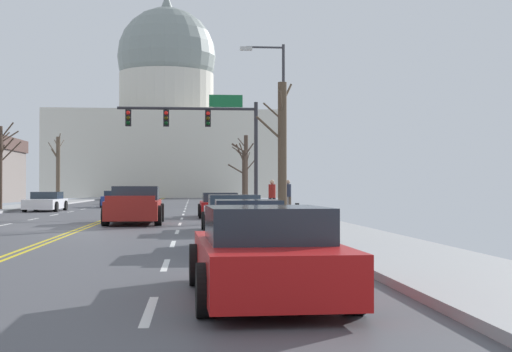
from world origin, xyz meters
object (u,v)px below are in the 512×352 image
Objects in this scene: sedan_near_02 at (233,214)px; sedan_oncoming_02 at (128,198)px; sedan_oncoming_00 at (46,202)px; sedan_near_00 at (219,206)px; sedan_oncoming_01 at (115,199)px; bicycle_parked at (296,216)px; street_lamp_right at (278,115)px; sedan_near_04 at (265,255)px; signal_gantry at (206,127)px; pedestrian_00 at (272,196)px; pickup_truck_near_01 at (135,207)px; pedestrian_01 at (288,195)px; sedan_near_03 at (247,227)px.

sedan_oncoming_02 is at bearing 99.97° from sedan_near_02.
sedan_oncoming_00 is (-10.64, 22.18, -0.02)m from sedan_near_02.
sedan_near_00 is 20.48m from sedan_oncoming_01.
sedan_near_02 is at bearing -80.03° from sedan_oncoming_02.
sedan_oncoming_01 is 31.95m from bicycle_parked.
street_lamp_right reaches higher than sedan_oncoming_01.
sedan_near_04 is at bearing -83.03° from sedan_oncoming_02.
signal_gantry is 0.99× the size of street_lamp_right.
pedestrian_00 is at bearing 76.08° from sedan_near_02.
pickup_truck_near_01 reaches higher than sedan_near_00.
sedan_oncoming_01 is 9.45m from sedan_oncoming_02.
sedan_near_04 is 2.58× the size of pedestrian_01.
sedan_near_04 reaches higher than sedan_near_03.
street_lamp_right reaches higher than sedan_near_03.
street_lamp_right is 4.56× the size of pedestrian_01.
signal_gantry reaches higher than sedan_oncoming_01.
sedan_near_00 is at bearing 127.54° from street_lamp_right.
bicycle_parked is at bearing -78.67° from sedan_near_00.
sedan_near_00 is 1.02× the size of sedan_near_02.
sedan_near_03 is at bearing -79.46° from sedan_oncoming_01.
signal_gantry is at bearing 139.76° from pedestrian_01.
signal_gantry reaches higher than sedan_near_04.
sedan_near_02 reaches higher than sedan_oncoming_02.
pedestrian_01 is 12.21m from bicycle_parked.
sedan_oncoming_00 is at bearing 105.57° from sedan_near_04.
street_lamp_right is at bearing -81.37° from pedestrian_00.
pedestrian_01 is at bearing -40.24° from signal_gantry.
sedan_near_00 reaches higher than sedan_oncoming_00.
bicycle_parked is (9.37, -39.95, -0.09)m from sedan_oncoming_02.
sedan_near_02 is 31.95m from sedan_oncoming_01.
bicycle_parked is (2.88, -15.68, -4.41)m from signal_gantry.
sedan_near_04 is (-0.30, -7.26, 0.01)m from sedan_near_03.
sedan_near_02 reaches higher than sedan_near_00.
sedan_oncoming_02 reaches higher than bicycle_parked.
sedan_near_00 is (-2.58, 3.35, -4.25)m from street_lamp_right.
signal_gantry is at bearing 90.48° from sedan_near_04.
signal_gantry is 1.73× the size of sedan_near_02.
signal_gantry is at bearing 73.12° from pickup_truck_near_01.
sedan_near_03 reaches higher than sedan_oncoming_02.
street_lamp_right is 5.65m from pedestrian_01.
sedan_near_00 is 2.65× the size of pedestrian_01.
pedestrian_01 is (4.20, -3.56, -3.78)m from signal_gantry.
sedan_near_04 is (3.39, -20.60, -0.12)m from pickup_truck_near_01.
sedan_near_02 is at bearing -164.74° from bicycle_parked.
signal_gantry is at bearing -75.03° from sedan_oncoming_02.
pedestrian_00 reaches higher than bicycle_parked.
pickup_truck_near_01 is 7.05m from sedan_near_02.
sedan_oncoming_01 is at bearing 114.02° from signal_gantry.
sedan_oncoming_00 is (-10.00, 5.89, -4.34)m from signal_gantry.
sedan_oncoming_00 is (-10.56, 29.57, -0.01)m from sedan_near_03.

